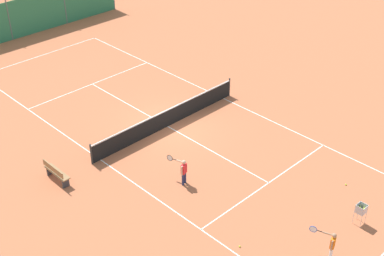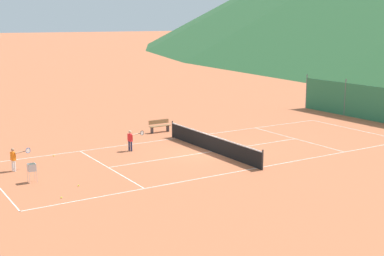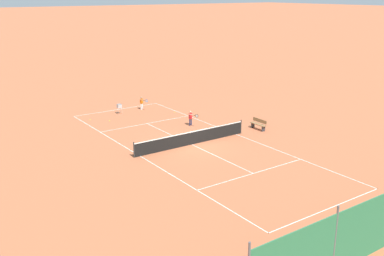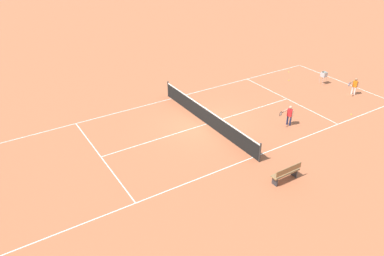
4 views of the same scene
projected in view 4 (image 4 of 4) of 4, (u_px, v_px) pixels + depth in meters
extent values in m
plane|color=#B7603D|center=(207.00, 124.00, 21.65)|extent=(600.00, 600.00, 0.00)
cube|color=white|center=(342.00, 82.00, 27.19)|extent=(8.25, 0.05, 0.01)
cube|color=white|center=(253.00, 157.00, 18.64)|extent=(0.05, 23.85, 0.01)
cube|color=white|center=(172.00, 99.00, 24.67)|extent=(0.05, 23.85, 0.01)
cube|color=white|center=(101.00, 157.00, 18.67)|extent=(8.20, 0.05, 0.01)
cube|color=white|center=(287.00, 99.00, 24.63)|extent=(8.20, 0.05, 0.01)
cube|color=white|center=(207.00, 124.00, 21.65)|extent=(0.05, 12.80, 0.01)
cylinder|color=#2D2D2D|center=(260.00, 153.00, 18.05)|extent=(0.08, 0.08, 1.06)
cylinder|color=#2D2D2D|center=(168.00, 89.00, 24.74)|extent=(0.08, 0.08, 1.06)
cube|color=black|center=(207.00, 117.00, 21.43)|extent=(9.10, 0.02, 0.91)
cube|color=white|center=(207.00, 110.00, 21.20)|extent=(9.10, 0.04, 0.06)
cylinder|color=white|center=(355.00, 91.00, 25.06)|extent=(0.10, 0.10, 0.56)
cylinder|color=white|center=(352.00, 90.00, 25.16)|extent=(0.10, 0.10, 0.56)
cube|color=orange|center=(355.00, 84.00, 24.87)|extent=(0.30, 0.23, 0.43)
sphere|color=#A37556|center=(356.00, 79.00, 24.70)|extent=(0.17, 0.17, 0.17)
cylinder|color=#A37556|center=(358.00, 84.00, 24.77)|extent=(0.06, 0.06, 0.43)
cylinder|color=#A37556|center=(352.00, 82.00, 24.72)|extent=(0.20, 0.43, 0.06)
cylinder|color=black|center=(351.00, 83.00, 24.51)|extent=(0.09, 0.20, 0.03)
torus|color=#1E4CB2|center=(349.00, 84.00, 24.35)|extent=(0.12, 0.27, 0.28)
cylinder|color=silver|center=(349.00, 84.00, 24.35)|extent=(0.09, 0.24, 0.25)
cylinder|color=#23284C|center=(290.00, 121.00, 21.36)|extent=(0.10, 0.10, 0.57)
cylinder|color=#23284C|center=(287.00, 120.00, 21.47)|extent=(0.10, 0.10, 0.57)
cube|color=red|center=(290.00, 113.00, 21.17)|extent=(0.31, 0.23, 0.44)
sphere|color=tan|center=(291.00, 107.00, 21.00)|extent=(0.17, 0.17, 0.17)
cylinder|color=tan|center=(293.00, 114.00, 21.07)|extent=(0.06, 0.06, 0.44)
cylinder|color=tan|center=(286.00, 110.00, 21.03)|extent=(0.19, 0.44, 0.06)
cylinder|color=black|center=(283.00, 112.00, 20.82)|extent=(0.09, 0.20, 0.03)
torus|color=black|center=(281.00, 114.00, 20.66)|extent=(0.10, 0.28, 0.28)
cylinder|color=silver|center=(281.00, 114.00, 20.66)|extent=(0.08, 0.24, 0.25)
sphere|color=#CCE033|center=(351.00, 114.00, 22.63)|extent=(0.07, 0.07, 0.07)
sphere|color=#CCE033|center=(289.00, 72.00, 28.81)|extent=(0.07, 0.07, 0.07)
sphere|color=#CCE033|center=(289.00, 80.00, 27.36)|extent=(0.07, 0.07, 0.07)
cylinder|color=#B7B7BC|center=(326.00, 80.00, 26.68)|extent=(0.02, 0.02, 0.55)
cylinder|color=#B7B7BC|center=(323.00, 79.00, 26.93)|extent=(0.02, 0.02, 0.55)
cylinder|color=#B7B7BC|center=(323.00, 81.00, 26.52)|extent=(0.02, 0.02, 0.55)
cylinder|color=#B7B7BC|center=(319.00, 80.00, 26.77)|extent=(0.02, 0.02, 0.55)
cube|color=#B7B7BC|center=(324.00, 76.00, 26.59)|extent=(0.34, 0.34, 0.02)
cube|color=#B7B7BC|center=(326.00, 74.00, 26.59)|extent=(0.34, 0.02, 0.34)
cube|color=#B7B7BC|center=(322.00, 75.00, 26.43)|extent=(0.34, 0.02, 0.34)
cube|color=#B7B7BC|center=(326.00, 75.00, 26.38)|extent=(0.02, 0.34, 0.34)
cube|color=#B7B7BC|center=(322.00, 74.00, 26.63)|extent=(0.02, 0.34, 0.34)
sphere|color=#CCE033|center=(323.00, 76.00, 26.64)|extent=(0.07, 0.07, 0.07)
sphere|color=#CCE033|center=(324.00, 76.00, 26.56)|extent=(0.07, 0.07, 0.07)
sphere|color=#CCE033|center=(323.00, 75.00, 26.66)|extent=(0.07, 0.07, 0.07)
sphere|color=#CCE033|center=(325.00, 76.00, 26.58)|extent=(0.07, 0.07, 0.07)
sphere|color=#CCE033|center=(323.00, 76.00, 26.58)|extent=(0.07, 0.07, 0.07)
sphere|color=#CCE033|center=(323.00, 76.00, 26.54)|extent=(0.07, 0.07, 0.07)
sphere|color=#CCE033|center=(324.00, 74.00, 26.68)|extent=(0.07, 0.07, 0.07)
sphere|color=#CCE033|center=(324.00, 76.00, 26.47)|extent=(0.07, 0.07, 0.07)
sphere|color=#CCE033|center=(325.00, 76.00, 26.47)|extent=(0.07, 0.07, 0.07)
sphere|color=#CCE033|center=(324.00, 75.00, 26.49)|extent=(0.07, 0.07, 0.07)
sphere|color=#CCE033|center=(325.00, 76.00, 26.41)|extent=(0.07, 0.07, 0.07)
sphere|color=#CCE033|center=(323.00, 75.00, 26.56)|extent=(0.07, 0.07, 0.07)
sphere|color=#CCE033|center=(324.00, 74.00, 26.58)|extent=(0.07, 0.07, 0.07)
sphere|color=#CCE033|center=(324.00, 74.00, 26.61)|extent=(0.07, 0.07, 0.07)
sphere|color=#CCE033|center=(322.00, 74.00, 26.52)|extent=(0.07, 0.07, 0.07)
sphere|color=#CCE033|center=(325.00, 74.00, 26.52)|extent=(0.07, 0.07, 0.07)
cube|color=olive|center=(285.00, 173.00, 16.79)|extent=(0.36, 1.50, 0.05)
cube|color=olive|center=(289.00, 170.00, 16.55)|extent=(0.04, 1.50, 0.28)
cube|color=#333338|center=(275.00, 181.00, 16.62)|extent=(0.32, 0.06, 0.44)
cube|color=#333338|center=(294.00, 172.00, 17.18)|extent=(0.32, 0.06, 0.44)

